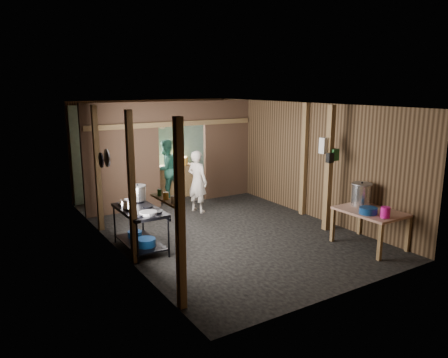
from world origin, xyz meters
TOP-DOWN VIEW (x-y plane):
  - floor at (0.00, 0.00)m, footprint 4.50×7.00m
  - ceiling at (0.00, 0.00)m, footprint 4.50×7.00m
  - wall_back at (0.00, 3.50)m, footprint 4.50×0.00m
  - wall_front at (0.00, -3.50)m, footprint 4.50×0.00m
  - wall_left at (-2.25, 0.00)m, footprint 0.00×7.00m
  - wall_right at (2.25, 0.00)m, footprint 0.00×7.00m
  - partition_left at (-1.32, 2.20)m, footprint 1.85×0.10m
  - partition_right at (1.57, 2.20)m, footprint 1.35×0.10m
  - partition_header at (0.25, 2.20)m, footprint 1.30×0.10m
  - turquoise_panel at (0.00, 3.44)m, footprint 4.40×0.06m
  - back_counter at (0.30, 2.95)m, footprint 1.20×0.50m
  - wall_clock at (0.25, 3.40)m, footprint 0.20×0.03m
  - post_left_a at (-2.18, -2.60)m, footprint 0.10×0.12m
  - post_left_b at (-2.18, -0.80)m, footprint 0.10×0.12m
  - post_left_c at (-2.18, 1.20)m, footprint 0.10×0.12m
  - post_right at (2.18, -0.20)m, footprint 0.10×0.12m
  - post_free at (1.85, -1.30)m, footprint 0.12×0.12m
  - cross_beam at (0.00, 2.15)m, footprint 4.40×0.12m
  - pan_lid_big at (-2.21, 0.40)m, footprint 0.03×0.34m
  - pan_lid_small at (-2.21, 0.80)m, footprint 0.03×0.30m
  - wall_shelf at (-2.15, -2.10)m, footprint 0.14×0.80m
  - jar_white at (-2.15, -2.35)m, footprint 0.07×0.07m
  - jar_yellow at (-2.15, -2.10)m, footprint 0.08×0.08m
  - jar_green at (-2.15, -1.88)m, footprint 0.06×0.06m
  - bag_white at (1.80, -1.22)m, footprint 0.22×0.15m
  - bag_green at (1.92, -1.36)m, footprint 0.16×0.12m
  - bag_black at (1.78, -1.38)m, footprint 0.14×0.10m
  - gas_range at (-1.88, -0.31)m, footprint 0.68×1.33m
  - prep_table at (1.83, -2.43)m, footprint 0.86×1.19m
  - stove_pot_large at (-1.71, 0.21)m, footprint 0.39×0.39m
  - stove_pot_med at (-2.05, -0.23)m, footprint 0.25×0.25m
  - stove_saucepan at (-2.05, 0.08)m, footprint 0.18×0.18m
  - frying_pan at (-1.88, -0.72)m, footprint 0.39×0.57m
  - blue_tub_front at (-1.88, -0.57)m, footprint 0.34×0.34m
  - blue_tub_back at (-1.88, 0.00)m, footprint 0.27×0.27m
  - stock_pot at (1.95, -2.09)m, footprint 0.50×0.50m
  - wash_basin at (1.62, -2.54)m, footprint 0.41×0.41m
  - pink_bucket at (1.68, -2.85)m, footprint 0.21×0.21m
  - knife at (1.69, -2.85)m, footprint 0.29×0.15m
  - yellow_tub at (0.58, 2.95)m, footprint 0.38×0.38m
  - cook at (0.18, 1.29)m, footprint 0.52×0.63m
  - worker_back at (0.07, 2.84)m, footprint 0.90×0.77m

SIDE VIEW (x-z plane):
  - floor at x=0.00m, z-range 0.00..0.00m
  - blue_tub_back at x=-1.88m, z-range 0.15..0.26m
  - blue_tub_front at x=-1.88m, z-range 0.15..0.29m
  - prep_table at x=1.83m, z-range 0.00..0.70m
  - gas_range at x=-1.88m, z-range 0.00..0.78m
  - back_counter at x=0.30m, z-range 0.00..0.85m
  - knife at x=1.69m, z-range 0.70..0.71m
  - cook at x=0.18m, z-range 0.00..1.49m
  - wash_basin at x=1.62m, z-range 0.70..0.82m
  - worker_back at x=0.07m, z-range 0.00..1.58m
  - pink_bucket at x=1.68m, z-range 0.70..0.90m
  - frying_pan at x=-1.88m, z-range 0.77..0.85m
  - stove_saucepan at x=-2.05m, z-range 0.78..0.87m
  - stove_pot_med at x=-2.05m, z-range 0.76..0.96m
  - stock_pot at x=1.95m, z-range 0.68..1.14m
  - stove_pot_large at x=-1.71m, z-range 0.76..1.10m
  - yellow_tub at x=0.58m, z-range 0.85..1.06m
  - turquoise_panel at x=0.00m, z-range 0.00..2.50m
  - wall_back at x=0.00m, z-range 0.00..2.60m
  - wall_front at x=0.00m, z-range 0.00..2.60m
  - wall_left at x=-2.25m, z-range 0.00..2.60m
  - wall_right at x=2.25m, z-range 0.00..2.60m
  - partition_left at x=-1.32m, z-range 0.00..2.60m
  - partition_right at x=1.57m, z-range 0.00..2.60m
  - post_left_a at x=-2.18m, z-range 0.00..2.60m
  - post_left_b at x=-2.18m, z-range 0.00..2.60m
  - post_left_c at x=-2.18m, z-range 0.00..2.60m
  - post_right at x=2.18m, z-range 0.00..2.60m
  - post_free at x=1.85m, z-range 0.00..2.60m
  - wall_shelf at x=-2.15m, z-range 1.39..1.41m
  - jar_white at x=-2.15m, z-range 1.42..1.52m
  - jar_yellow at x=-2.15m, z-range 1.42..1.52m
  - jar_green at x=-2.15m, z-range 1.42..1.52m
  - pan_lid_small at x=-2.21m, z-range 1.40..1.70m
  - bag_black at x=1.78m, z-range 1.45..1.65m
  - bag_green at x=1.92m, z-range 1.48..1.72m
  - pan_lid_big at x=-2.21m, z-range 1.48..1.82m
  - bag_white at x=1.80m, z-range 1.62..1.94m
  - wall_clock at x=0.25m, z-range 1.80..2.00m
  - cross_beam at x=0.00m, z-range 1.99..2.11m
  - partition_header at x=0.25m, z-range 2.00..2.60m
  - ceiling at x=0.00m, z-range 2.60..2.60m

